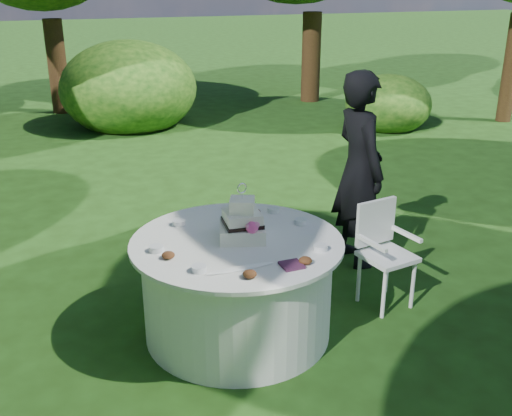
# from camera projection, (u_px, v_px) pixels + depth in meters

# --- Properties ---
(ground) EXTENTS (80.00, 80.00, 0.00)m
(ground) POSITION_uv_depth(u_px,v_px,m) (238.00, 331.00, 4.62)
(ground) COLOR #19350E
(ground) RESTS_ON ground
(napkins) EXTENTS (0.14, 0.14, 0.02)m
(napkins) POSITION_uv_depth(u_px,v_px,m) (292.00, 265.00, 3.95)
(napkins) COLOR #4A1F3C
(napkins) RESTS_ON table
(feather_plume) EXTENTS (0.48, 0.07, 0.01)m
(feather_plume) POSITION_uv_depth(u_px,v_px,m) (240.00, 268.00, 3.91)
(feather_plume) COLOR white
(feather_plume) RESTS_ON table
(guest) EXTENTS (0.46, 0.68, 1.82)m
(guest) POSITION_uv_depth(u_px,v_px,m) (359.00, 170.00, 5.49)
(guest) COLOR black
(guest) RESTS_ON ground
(table) EXTENTS (1.56, 1.56, 0.77)m
(table) POSITION_uv_depth(u_px,v_px,m) (237.00, 287.00, 4.48)
(table) COLOR white
(table) RESTS_ON ground
(cake) EXTENTS (0.42, 0.42, 0.43)m
(cake) POSITION_uv_depth(u_px,v_px,m) (243.00, 224.00, 4.35)
(cake) COLOR white
(cake) RESTS_ON table
(chair) EXTENTS (0.44, 0.43, 0.87)m
(chair) POSITION_uv_depth(u_px,v_px,m) (383.00, 245.00, 4.89)
(chair) COLOR white
(chair) RESTS_ON ground
(votives) EXTENTS (1.25, 0.92, 0.04)m
(votives) POSITION_uv_depth(u_px,v_px,m) (240.00, 235.00, 4.39)
(votives) COLOR silver
(votives) RESTS_ON table
(petal_cups) EXTENTS (0.94, 1.09, 0.05)m
(petal_cups) POSITION_uv_depth(u_px,v_px,m) (245.00, 248.00, 4.16)
(petal_cups) COLOR #562D16
(petal_cups) RESTS_ON table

